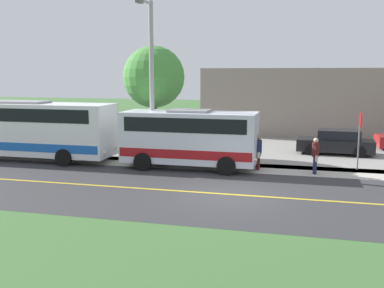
{
  "coord_description": "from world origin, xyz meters",
  "views": [
    {
      "loc": [
        17.01,
        2.8,
        4.81
      ],
      "look_at": [
        -3.5,
        -2.38,
        1.4
      ],
      "focal_mm": 41.62,
      "sensor_mm": 36.0,
      "label": 1
    }
  ],
  "objects_px": {
    "commercial_building": "(310,100)",
    "pedestrian_waiting": "(258,151)",
    "shuttle_bus_front": "(190,136)",
    "street_light_pole": "(151,77)",
    "tree_curbside": "(154,77)",
    "stop_sign": "(360,131)",
    "pedestrian_with_bags": "(315,155)",
    "parked_car_near": "(336,142)",
    "transit_bus_rear": "(21,127)"
  },
  "relations": [
    {
      "from": "stop_sign",
      "to": "transit_bus_rear",
      "type": "bearing_deg",
      "value": -85.01
    },
    {
      "from": "shuttle_bus_front",
      "to": "pedestrian_waiting",
      "type": "distance_m",
      "value": 3.52
    },
    {
      "from": "transit_bus_rear",
      "to": "pedestrian_with_bags",
      "type": "height_order",
      "value": "transit_bus_rear"
    },
    {
      "from": "commercial_building",
      "to": "pedestrian_waiting",
      "type": "bearing_deg",
      "value": -8.74
    },
    {
      "from": "shuttle_bus_front",
      "to": "street_light_pole",
      "type": "relative_size",
      "value": 0.82
    },
    {
      "from": "street_light_pole",
      "to": "tree_curbside",
      "type": "bearing_deg",
      "value": -164.07
    },
    {
      "from": "transit_bus_rear",
      "to": "tree_curbside",
      "type": "relative_size",
      "value": 1.71
    },
    {
      "from": "pedestrian_with_bags",
      "to": "parked_car_near",
      "type": "bearing_deg",
      "value": 167.24
    },
    {
      "from": "pedestrian_with_bags",
      "to": "street_light_pole",
      "type": "bearing_deg",
      "value": -91.53
    },
    {
      "from": "pedestrian_waiting",
      "to": "stop_sign",
      "type": "relative_size",
      "value": 0.6
    },
    {
      "from": "street_light_pole",
      "to": "shuttle_bus_front",
      "type": "bearing_deg",
      "value": 79.96
    },
    {
      "from": "parked_car_near",
      "to": "tree_curbside",
      "type": "relative_size",
      "value": 0.71
    },
    {
      "from": "pedestrian_waiting",
      "to": "parked_car_near",
      "type": "xyz_separation_m",
      "value": [
        -5.55,
        4.04,
        -0.25
      ]
    },
    {
      "from": "stop_sign",
      "to": "parked_car_near",
      "type": "relative_size",
      "value": 0.64
    },
    {
      "from": "stop_sign",
      "to": "tree_curbside",
      "type": "distance_m",
      "value": 11.5
    },
    {
      "from": "pedestrian_with_bags",
      "to": "transit_bus_rear",
      "type": "bearing_deg",
      "value": -89.52
    },
    {
      "from": "stop_sign",
      "to": "street_light_pole",
      "type": "distance_m",
      "value": 10.81
    },
    {
      "from": "stop_sign",
      "to": "parked_car_near",
      "type": "bearing_deg",
      "value": -169.84
    },
    {
      "from": "parked_car_near",
      "to": "commercial_building",
      "type": "bearing_deg",
      "value": -172.14
    },
    {
      "from": "pedestrian_with_bags",
      "to": "commercial_building",
      "type": "height_order",
      "value": "commercial_building"
    },
    {
      "from": "pedestrian_waiting",
      "to": "tree_curbside",
      "type": "bearing_deg",
      "value": -111.52
    },
    {
      "from": "pedestrian_with_bags",
      "to": "tree_curbside",
      "type": "distance_m",
      "value": 10.1
    },
    {
      "from": "shuttle_bus_front",
      "to": "transit_bus_rear",
      "type": "bearing_deg",
      "value": -90.16
    },
    {
      "from": "street_light_pole",
      "to": "commercial_building",
      "type": "bearing_deg",
      "value": 153.82
    },
    {
      "from": "shuttle_bus_front",
      "to": "parked_car_near",
      "type": "height_order",
      "value": "shuttle_bus_front"
    },
    {
      "from": "transit_bus_rear",
      "to": "parked_car_near",
      "type": "relative_size",
      "value": 2.42
    },
    {
      "from": "shuttle_bus_front",
      "to": "street_light_pole",
      "type": "height_order",
      "value": "street_light_pole"
    },
    {
      "from": "street_light_pole",
      "to": "tree_curbside",
      "type": "height_order",
      "value": "street_light_pole"
    },
    {
      "from": "transit_bus_rear",
      "to": "pedestrian_waiting",
      "type": "relative_size",
      "value": 6.25
    },
    {
      "from": "commercial_building",
      "to": "shuttle_bus_front",
      "type": "bearing_deg",
      "value": -19.43
    },
    {
      "from": "street_light_pole",
      "to": "commercial_building",
      "type": "distance_m",
      "value": 18.52
    },
    {
      "from": "transit_bus_rear",
      "to": "pedestrian_with_bags",
      "type": "relative_size",
      "value": 6.23
    },
    {
      "from": "pedestrian_waiting",
      "to": "street_light_pole",
      "type": "distance_m",
      "value": 6.68
    },
    {
      "from": "pedestrian_waiting",
      "to": "stop_sign",
      "type": "distance_m",
      "value": 5.08
    },
    {
      "from": "stop_sign",
      "to": "commercial_building",
      "type": "bearing_deg",
      "value": -171.48
    },
    {
      "from": "shuttle_bus_front",
      "to": "street_light_pole",
      "type": "xyz_separation_m",
      "value": [
        -0.38,
        -2.16,
        2.97
      ]
    },
    {
      "from": "shuttle_bus_front",
      "to": "parked_car_near",
      "type": "distance_m",
      "value": 9.61
    },
    {
      "from": "shuttle_bus_front",
      "to": "commercial_building",
      "type": "bearing_deg",
      "value": 160.57
    },
    {
      "from": "transit_bus_rear",
      "to": "commercial_building",
      "type": "height_order",
      "value": "commercial_building"
    },
    {
      "from": "street_light_pole",
      "to": "pedestrian_waiting",
      "type": "bearing_deg",
      "value": 90.32
    },
    {
      "from": "pedestrian_waiting",
      "to": "tree_curbside",
      "type": "relative_size",
      "value": 0.27
    },
    {
      "from": "pedestrian_with_bags",
      "to": "parked_car_near",
      "type": "relative_size",
      "value": 0.39
    },
    {
      "from": "transit_bus_rear",
      "to": "tree_curbside",
      "type": "xyz_separation_m",
      "value": [
        -2.87,
        6.88,
        2.74
      ]
    },
    {
      "from": "transit_bus_rear",
      "to": "street_light_pole",
      "type": "relative_size",
      "value": 1.29
    },
    {
      "from": "tree_curbside",
      "to": "pedestrian_with_bags",
      "type": "bearing_deg",
      "value": 73.13
    },
    {
      "from": "street_light_pole",
      "to": "transit_bus_rear",
      "type": "bearing_deg",
      "value": -87.33
    },
    {
      "from": "stop_sign",
      "to": "commercial_building",
      "type": "relative_size",
      "value": 0.18
    },
    {
      "from": "shuttle_bus_front",
      "to": "pedestrian_waiting",
      "type": "relative_size",
      "value": 3.96
    },
    {
      "from": "shuttle_bus_front",
      "to": "stop_sign",
      "type": "relative_size",
      "value": 2.38
    },
    {
      "from": "transit_bus_rear",
      "to": "tree_curbside",
      "type": "distance_m",
      "value": 7.95
    }
  ]
}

